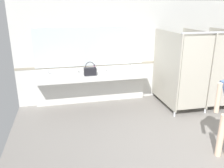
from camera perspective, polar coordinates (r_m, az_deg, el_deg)
name	(u,v)px	position (r m, az deg, el deg)	size (l,w,h in m)	color
ground_plane	(208,163)	(4.62, 22.71, -17.65)	(7.18, 6.94, 0.10)	gray
wall_back	(146,51)	(6.73, 8.42, 8.16)	(7.18, 0.12, 2.75)	silver
wall_back_tile_band	(146,62)	(6.74, 8.49, 5.34)	(7.18, 0.01, 0.06)	#9E937F
vanity_counter	(92,81)	(6.25, -4.91, 0.71)	(3.04, 0.56, 1.01)	silver
mirror_panel	(90,47)	(6.23, -5.41, 9.21)	(2.94, 0.02, 1.03)	silver
bathroom_stalls	(213,67)	(6.65, 23.86, 3.94)	(2.61, 1.50, 2.05)	#B2AD9E
handbag	(90,71)	(5.92, -5.47, 3.22)	(0.31, 0.14, 0.36)	black
soap_dispenser	(94,69)	(6.24, -4.41, 3.81)	(0.07, 0.07, 0.20)	#D899B2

